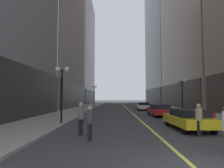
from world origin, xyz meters
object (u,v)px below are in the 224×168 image
at_px(car_yellow, 188,118).
at_px(street_lamp_right_mid, 182,88).
at_px(street_lamp_left_far, 94,91).
at_px(pedestrian_in_grey_suit, 81,116).
at_px(car_white, 143,106).
at_px(car_red, 159,110).
at_px(street_lamp_left_near, 62,82).
at_px(fire_hydrant_right, 214,115).
at_px(pedestrian_in_tan_trench, 199,117).
at_px(pedestrian_with_orange_bag, 90,121).

bearing_deg(car_yellow, street_lamp_right_mid, 71.72).
distance_m(car_yellow, street_lamp_left_far, 26.94).
xyz_separation_m(pedestrian_in_grey_suit, street_lamp_right_mid, (10.61, 14.05, 2.20)).
xyz_separation_m(car_white, street_lamp_right_mid, (4.07, -6.24, 2.54)).
distance_m(car_yellow, car_red, 8.57).
distance_m(pedestrian_in_grey_suit, street_lamp_right_mid, 17.75).
bearing_deg(street_lamp_right_mid, street_lamp_left_near, -141.66).
xyz_separation_m(car_yellow, street_lamp_right_mid, (4.02, 12.17, 2.54)).
xyz_separation_m(pedestrian_in_grey_suit, street_lamp_left_near, (-2.19, 3.93, 2.20)).
xyz_separation_m(car_red, pedestrian_in_grey_suit, (-6.79, -10.45, 0.33)).
height_order(street_lamp_left_far, street_lamp_right_mid, same).
bearing_deg(fire_hydrant_right, street_lamp_left_far, 123.81).
xyz_separation_m(pedestrian_in_tan_trench, street_lamp_left_near, (-8.56, 4.19, 2.24)).
height_order(street_lamp_left_near, street_lamp_right_mid, same).
relative_size(car_red, car_white, 1.06).
relative_size(street_lamp_left_far, street_lamp_right_mid, 1.00).
bearing_deg(pedestrian_in_grey_suit, pedestrian_with_orange_bag, -64.21).
relative_size(car_white, fire_hydrant_right, 5.23).
xyz_separation_m(street_lamp_left_near, street_lamp_left_far, (0.00, 23.29, 0.00)).
distance_m(car_white, street_lamp_left_far, 11.43).
xyz_separation_m(pedestrian_in_tan_trench, street_lamp_left_far, (-8.56, 27.49, 2.24)).
bearing_deg(street_lamp_right_mid, pedestrian_in_grey_suit, -127.07).
distance_m(car_white, street_lamp_left_near, 18.72).
height_order(street_lamp_left_near, street_lamp_left_far, same).
height_order(pedestrian_in_grey_suit, pedestrian_in_tan_trench, pedestrian_in_grey_suit).
relative_size(pedestrian_in_tan_trench, street_lamp_left_far, 0.39).
relative_size(pedestrian_in_tan_trench, pedestrian_with_orange_bag, 1.05).
bearing_deg(street_lamp_left_near, car_yellow, -13.14).
xyz_separation_m(car_white, pedestrian_in_grey_suit, (-6.54, -20.30, 0.34)).
bearing_deg(fire_hydrant_right, pedestrian_in_grey_suit, -146.46).
xyz_separation_m(car_white, street_lamp_left_near, (-8.73, -16.37, 2.54)).
xyz_separation_m(street_lamp_right_mid, fire_hydrant_right, (0.50, -6.68, -2.86)).
bearing_deg(car_white, pedestrian_in_grey_suit, -107.87).
relative_size(car_yellow, pedestrian_in_tan_trench, 2.61).
bearing_deg(car_white, car_red, -88.59).
bearing_deg(fire_hydrant_right, pedestrian_in_tan_trench, -121.83).
distance_m(car_white, fire_hydrant_right, 13.72).
bearing_deg(street_lamp_right_mid, car_white, 123.11).
bearing_deg(pedestrian_with_orange_bag, fire_hydrant_right, 39.99).
bearing_deg(street_lamp_right_mid, car_yellow, -108.28).
xyz_separation_m(pedestrian_in_tan_trench, fire_hydrant_right, (4.74, 7.63, -0.61)).
xyz_separation_m(car_yellow, pedestrian_in_tan_trench, (-0.22, -2.14, 0.29)).
bearing_deg(street_lamp_right_mid, pedestrian_with_orange_bag, -122.78).
bearing_deg(pedestrian_in_grey_suit, pedestrian_in_tan_trench, -2.38).
xyz_separation_m(street_lamp_left_far, street_lamp_right_mid, (12.80, -13.17, 0.00)).
height_order(car_yellow, pedestrian_in_tan_trench, pedestrian_in_tan_trench).
bearing_deg(street_lamp_left_near, pedestrian_with_orange_bag, -61.76).
distance_m(car_red, pedestrian_in_tan_trench, 10.73).
bearing_deg(street_lamp_left_near, fire_hydrant_right, 14.49).
relative_size(pedestrian_in_grey_suit, street_lamp_left_far, 0.41).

